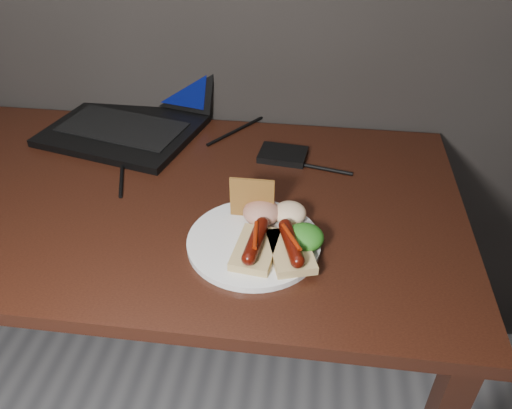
% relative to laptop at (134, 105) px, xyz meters
% --- Properties ---
extents(desk, '(1.40, 0.70, 0.75)m').
position_rel_laptop_xyz_m(desk, '(0.08, -0.30, -0.14)').
color(desk, '#32150C').
rests_on(desk, ground).
extents(laptop, '(0.43, 0.44, 0.25)m').
position_rel_laptop_xyz_m(laptop, '(0.00, 0.00, 0.00)').
color(laptop, black).
rests_on(laptop, desk).
extents(hard_drive, '(0.12, 0.09, 0.02)m').
position_rel_laptop_xyz_m(hard_drive, '(0.40, -0.12, -0.04)').
color(hard_drive, black).
rests_on(hard_drive, desk).
extents(desk_cables, '(0.99, 0.42, 0.01)m').
position_rel_laptop_xyz_m(desk_cables, '(0.07, -0.15, -0.05)').
color(desk_cables, black).
rests_on(desk_cables, desk).
extents(plate, '(0.28, 0.28, 0.01)m').
position_rel_laptop_xyz_m(plate, '(0.37, -0.44, -0.04)').
color(plate, silver).
rests_on(plate, desk).
extents(bread_sausage_center, '(0.08, 0.12, 0.04)m').
position_rel_laptop_xyz_m(bread_sausage_center, '(0.38, -0.47, -0.02)').
color(bread_sausage_center, tan).
rests_on(bread_sausage_center, plate).
extents(bread_sausage_right, '(0.10, 0.13, 0.04)m').
position_rel_laptop_xyz_m(bread_sausage_right, '(0.44, -0.47, -0.02)').
color(bread_sausage_right, tan).
rests_on(bread_sausage_right, plate).
extents(crispbread, '(0.08, 0.01, 0.08)m').
position_rel_laptop_xyz_m(crispbread, '(0.36, -0.37, 0.00)').
color(crispbread, olive).
rests_on(crispbread, plate).
extents(salad_greens, '(0.07, 0.07, 0.04)m').
position_rel_laptop_xyz_m(salad_greens, '(0.46, -0.44, -0.02)').
color(salad_greens, '#135210').
rests_on(salad_greens, plate).
extents(salsa_mound, '(0.07, 0.07, 0.04)m').
position_rel_laptop_xyz_m(salsa_mound, '(0.38, -0.38, -0.02)').
color(salsa_mound, maroon).
rests_on(salsa_mound, plate).
extents(coleslaw_mound, '(0.06, 0.06, 0.04)m').
position_rel_laptop_xyz_m(coleslaw_mound, '(0.43, -0.37, -0.02)').
color(coleslaw_mound, white).
rests_on(coleslaw_mound, plate).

